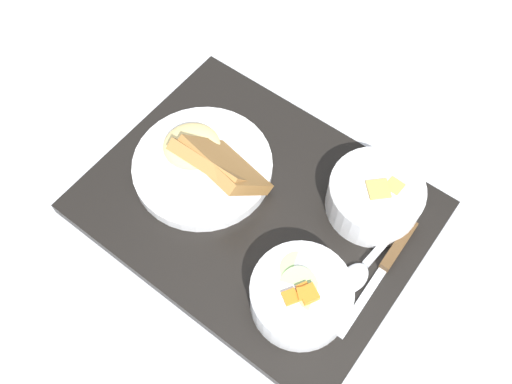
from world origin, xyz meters
TOP-DOWN VIEW (x-y plane):
  - ground_plane at (0.00, 0.00)m, footprint 4.00×4.00m
  - serving_tray at (0.00, 0.00)m, footprint 0.42×0.33m
  - bowl_salad at (-0.12, 0.08)m, footprint 0.11×0.11m
  - bowl_soup at (-0.12, -0.08)m, footprint 0.12×0.12m
  - plate_main at (0.08, 0.00)m, footprint 0.19×0.18m
  - knife at (-0.17, -0.03)m, footprint 0.01×0.17m
  - spoon at (-0.16, -0.02)m, footprint 0.04×0.16m

SIDE VIEW (x-z plane):
  - ground_plane at x=0.00m, z-range 0.00..0.00m
  - serving_tray at x=0.00m, z-range 0.00..0.02m
  - spoon at x=-0.16m, z-range 0.02..0.03m
  - knife at x=-0.17m, z-range 0.02..0.03m
  - plate_main at x=0.08m, z-range 0.00..0.09m
  - bowl_soup at x=-0.12m, z-range 0.02..0.07m
  - bowl_salad at x=-0.12m, z-range 0.02..0.08m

